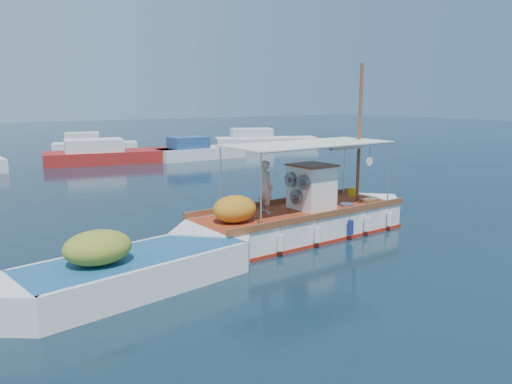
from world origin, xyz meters
TOP-DOWN VIEW (x-y plane):
  - ground at (0.00, 0.00)m, footprint 160.00×160.00m
  - fishing_caique at (-0.22, -0.67)m, footprint 9.19×2.76m
  - dinghy at (-6.11, -1.93)m, footprint 7.07×2.77m
  - bg_boat_n at (0.71, 20.30)m, footprint 9.40×4.56m
  - bg_boat_ne at (6.45, 18.86)m, footprint 6.23×2.25m
  - bg_boat_e at (15.33, 23.50)m, footprint 9.11×6.03m
  - bg_boat_far_n at (1.48, 27.08)m, footprint 6.60×3.71m

SIDE VIEW (x-z plane):
  - ground at x=0.00m, z-range 0.00..0.00m
  - dinghy at x=-6.11m, z-range -0.51..1.24m
  - bg_boat_far_n at x=1.48m, z-range -0.41..1.39m
  - bg_boat_n at x=0.71m, z-range -0.41..1.39m
  - bg_boat_ne at x=6.45m, z-range -0.41..1.39m
  - bg_boat_e at x=15.33m, z-range -0.41..1.39m
  - fishing_caique at x=-0.22m, z-range -2.31..3.30m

